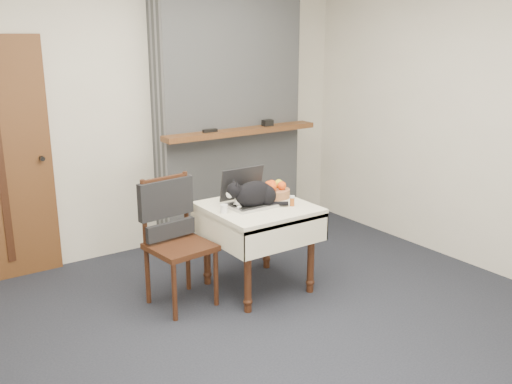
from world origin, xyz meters
TOP-DOWN VIEW (x-y plane):
  - ground at (0.00, 0.00)m, footprint 4.50×4.50m
  - room_shell at (0.00, 0.46)m, footprint 4.52×4.01m
  - door at (-1.20, 1.97)m, footprint 0.82×0.10m
  - chimney at (0.90, 1.85)m, footprint 1.62×0.48m
  - side_table at (0.40, 0.61)m, footprint 0.78×0.78m
  - laptop at (0.35, 0.68)m, footprint 0.38×0.33m
  - cat at (0.36, 0.60)m, footprint 0.46×0.28m
  - cream_jar at (0.08, 0.61)m, footprint 0.06×0.06m
  - pill_bottle at (0.61, 0.46)m, footprint 0.04×0.04m
  - fruit_basket at (0.65, 0.73)m, footprint 0.24×0.24m
  - desk_clutter at (0.53, 0.66)m, footprint 0.13×0.06m
  - chair at (-0.26, 0.80)m, footprint 0.49×0.48m

SIDE VIEW (x-z plane):
  - ground at x=0.00m, z-range 0.00..0.00m
  - side_table at x=0.40m, z-range 0.24..0.94m
  - chair at x=-0.26m, z-range 0.14..1.11m
  - desk_clutter at x=0.53m, z-range 0.70..0.71m
  - cream_jar at x=0.08m, z-range 0.70..0.76m
  - pill_bottle at x=0.61m, z-range 0.70..0.78m
  - fruit_basket at x=0.65m, z-range 0.69..0.82m
  - laptop at x=0.35m, z-range 0.63..0.91m
  - cat at x=0.36m, z-range 0.68..0.92m
  - door at x=-1.20m, z-range 0.00..2.00m
  - chimney at x=0.90m, z-range 0.00..2.60m
  - room_shell at x=0.00m, z-range 0.46..3.07m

